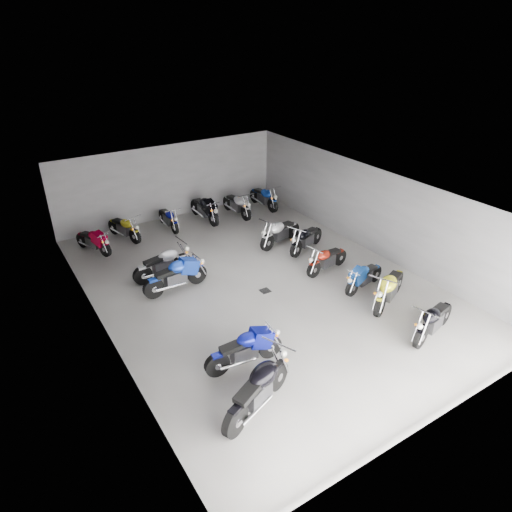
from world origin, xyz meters
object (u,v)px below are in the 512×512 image
object	(u,v)px
motorcycle_left_b	(245,349)
motorcycle_back_b	(124,228)
motorcycle_right_a	(433,320)
motorcycle_right_b	(389,288)
motorcycle_right_d	(327,259)
motorcycle_back_c	(168,218)
motorcycle_left_a	(258,389)
motorcycle_back_f	(264,197)
motorcycle_left_e	(176,276)
drain_grate	(265,291)
motorcycle_back_d	(205,209)
motorcycle_left_f	(163,264)
motorcycle_back_e	(237,204)
motorcycle_back_a	(93,241)
motorcycle_right_e	(306,238)
motorcycle_right_c	(364,276)
motorcycle_right_f	(280,232)

from	to	relation	value
motorcycle_left_b	motorcycle_back_b	bearing A→B (deg)	-174.47
motorcycle_right_a	motorcycle_right_b	xyz separation A→B (m)	(0.18, 1.79, 0.05)
motorcycle_right_d	motorcycle_back_c	xyz separation A→B (m)	(-3.21, 6.38, -0.01)
motorcycle_left_a	motorcycle_back_f	distance (m)	12.40
motorcycle_left_e	motorcycle_right_d	size ratio (longest dim) A/B	1.15
motorcycle_back_c	motorcycle_right_d	bearing A→B (deg)	117.15
drain_grate	motorcycle_back_b	distance (m)	6.83
motorcycle_right_b	motorcycle_back_d	size ratio (longest dim) A/B	0.96
motorcycle_left_f	motorcycle_back_e	world-z (taller)	motorcycle_back_e
motorcycle_left_e	motorcycle_back_a	world-z (taller)	motorcycle_left_e
motorcycle_right_d	motorcycle_back_d	world-z (taller)	motorcycle_back_d
motorcycle_left_e	motorcycle_right_a	world-z (taller)	motorcycle_left_e
motorcycle_left_f	motorcycle_back_a	bearing A→B (deg)	-159.01
motorcycle_back_c	motorcycle_back_d	size ratio (longest dim) A/B	0.84
motorcycle_back_a	motorcycle_back_f	bearing A→B (deg)	160.07
drain_grate	motorcycle_right_e	xyz separation A→B (m)	(2.91, 1.62, 0.49)
motorcycle_back_a	motorcycle_right_c	bearing A→B (deg)	109.63
motorcycle_right_e	motorcycle_back_f	distance (m)	4.69
motorcycle_left_a	motorcycle_left_b	distance (m)	1.50
motorcycle_right_c	motorcycle_back_d	world-z (taller)	motorcycle_back_d
motorcycle_left_f	motorcycle_right_c	distance (m)	6.69
motorcycle_right_e	motorcycle_right_f	world-z (taller)	motorcycle_right_f
motorcycle_left_a	motorcycle_right_d	size ratio (longest dim) A/B	1.17
motorcycle_right_d	motorcycle_right_f	xyz separation A→B (m)	(-0.16, 2.61, 0.06)
motorcycle_back_b	motorcycle_right_c	bearing A→B (deg)	106.82
motorcycle_right_c	motorcycle_back_b	size ratio (longest dim) A/B	0.95
motorcycle_left_b	motorcycle_back_e	xyz separation A→B (m)	(4.87, 8.74, 0.01)
motorcycle_left_f	motorcycle_back_b	xyz separation A→B (m)	(-0.16, 3.69, -0.03)
motorcycle_right_e	motorcycle_back_e	size ratio (longest dim) A/B	0.92
motorcycle_back_e	motorcycle_left_e	bearing A→B (deg)	40.26
motorcycle_right_e	motorcycle_back_d	size ratio (longest dim) A/B	0.88
motorcycle_right_a	motorcycle_right_e	world-z (taller)	motorcycle_right_a
motorcycle_back_b	motorcycle_back_f	world-z (taller)	motorcycle_back_f
drain_grate	motorcycle_left_a	world-z (taller)	motorcycle_left_a
motorcycle_right_c	motorcycle_back_b	world-z (taller)	motorcycle_back_b
motorcycle_back_b	motorcycle_right_f	bearing A→B (deg)	125.49
motorcycle_right_c	motorcycle_back_c	bearing A→B (deg)	11.93
motorcycle_left_e	motorcycle_right_d	xyz separation A→B (m)	(4.92, -1.64, -0.07)
motorcycle_back_b	motorcycle_back_f	bearing A→B (deg)	161.50
motorcycle_back_d	motorcycle_back_e	bearing A→B (deg)	167.77
motorcycle_left_e	motorcycle_right_b	xyz separation A→B (m)	(5.19, -4.25, 0.02)
motorcycle_left_a	motorcycle_back_e	xyz separation A→B (m)	(5.38, 10.14, -0.06)
motorcycle_right_c	motorcycle_back_a	world-z (taller)	motorcycle_back_a
motorcycle_back_a	motorcycle_back_c	xyz separation A→B (m)	(3.24, 0.53, -0.01)
motorcycle_right_a	motorcycle_back_a	xyz separation A→B (m)	(-6.55, 10.24, -0.05)
motorcycle_left_e	motorcycle_back_e	distance (m)	6.57
motorcycle_right_a	motorcycle_right_e	xyz separation A→B (m)	(0.29, 6.05, -0.01)
drain_grate	motorcycle_right_a	size ratio (longest dim) A/B	0.15
motorcycle_left_a	motorcycle_back_a	world-z (taller)	motorcycle_left_a
motorcycle_left_b	motorcycle_right_c	distance (m)	5.31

